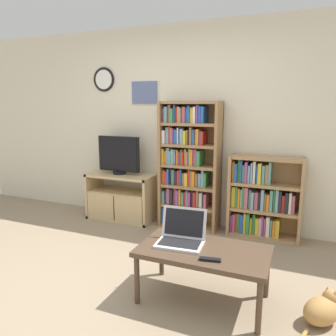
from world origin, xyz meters
name	(u,v)px	position (x,y,z in m)	size (l,w,h in m)	color
ground_plane	(105,291)	(0.00, 0.00, 0.00)	(18.00, 18.00, 0.00)	gray
wall_back	(182,126)	(-0.01, 1.93, 1.30)	(6.87, 0.09, 2.60)	beige
tv_stand	(121,197)	(-0.80, 1.64, 0.32)	(0.94, 0.43, 0.64)	tan
television	(119,155)	(-0.83, 1.66, 0.90)	(0.61, 0.18, 0.52)	black
bookshelf_tall	(187,165)	(0.14, 1.75, 0.82)	(0.77, 0.30, 1.63)	#9E754C
bookshelf_short	(261,199)	(1.08, 1.76, 0.47)	(0.85, 0.28, 0.99)	tan
coffee_table	(203,254)	(0.82, 0.20, 0.41)	(1.04, 0.58, 0.45)	#4C3828
laptop	(181,235)	(0.62, 0.24, 0.52)	(0.40, 0.33, 0.28)	silver
remote_near_laptop	(210,259)	(0.93, 0.02, 0.46)	(0.17, 0.07, 0.02)	black
cat	(323,310)	(1.73, 0.25, 0.11)	(0.36, 0.56, 0.26)	#B78447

